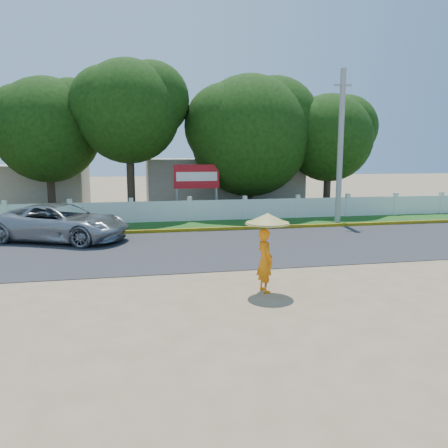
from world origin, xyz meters
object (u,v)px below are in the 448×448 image
Objects in this scene: monk_with_parasol at (266,241)px; billboard at (197,179)px; utility_pole at (340,148)px; vehicle at (61,223)px.

monk_with_parasol is 0.69× the size of billboard.
utility_pole is at bearing -24.61° from billboard.
vehicle is 10.18m from monk_with_parasol.
utility_pole is 1.39× the size of vehicle.
utility_pole is at bearing 55.82° from monk_with_parasol.
utility_pole reaches higher than monk_with_parasol.
billboard is at bearing 89.69° from monk_with_parasol.
vehicle is 1.87× the size of billboard.
utility_pole reaches higher than vehicle.
monk_with_parasol is (-6.94, -10.22, -2.50)m from utility_pole.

